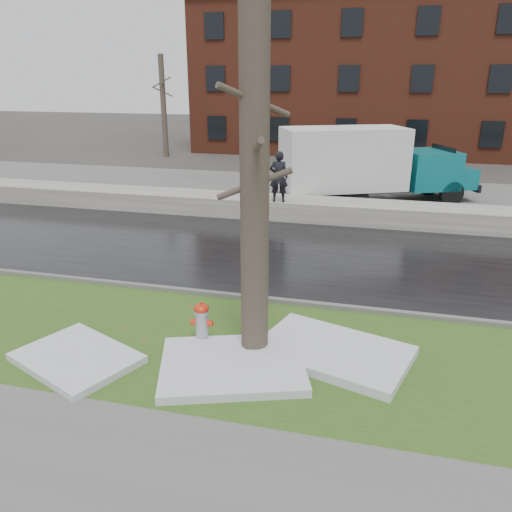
% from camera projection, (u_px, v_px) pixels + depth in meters
% --- Properties ---
extents(ground, '(120.00, 120.00, 0.00)m').
position_uv_depth(ground, '(265.00, 322.00, 11.05)').
color(ground, '#47423D').
rests_on(ground, ground).
extents(verge, '(60.00, 4.50, 0.04)m').
position_uv_depth(verge, '(250.00, 349.00, 9.91)').
color(verge, '#2E511B').
rests_on(verge, ground).
extents(sidewalk, '(60.00, 3.00, 0.05)m').
position_uv_depth(sidewalk, '(177.00, 493.00, 6.48)').
color(sidewalk, slate).
rests_on(sidewalk, ground).
extents(road, '(60.00, 7.00, 0.03)m').
position_uv_depth(road, '(298.00, 255.00, 15.15)').
color(road, black).
rests_on(road, ground).
extents(parking_lot, '(60.00, 9.00, 0.03)m').
position_uv_depth(parking_lot, '(329.00, 195.00, 22.91)').
color(parking_lot, slate).
rests_on(parking_lot, ground).
extents(curb, '(60.00, 0.15, 0.14)m').
position_uv_depth(curb, '(274.00, 301.00, 11.94)').
color(curb, slate).
rests_on(curb, ground).
extents(snowbank, '(60.00, 1.60, 0.75)m').
position_uv_depth(snowbank, '(317.00, 210.00, 18.86)').
color(snowbank, beige).
rests_on(snowbank, ground).
extents(brick_building, '(26.00, 12.00, 10.00)m').
position_uv_depth(brick_building, '(386.00, 78.00, 36.27)').
color(brick_building, maroon).
rests_on(brick_building, ground).
extents(bg_tree_left, '(1.40, 1.62, 6.50)m').
position_uv_depth(bg_tree_left, '(163.00, 106.00, 32.74)').
color(bg_tree_left, brown).
rests_on(bg_tree_left, ground).
extents(bg_tree_center, '(1.40, 1.62, 6.50)m').
position_uv_depth(bg_tree_center, '(266.00, 104.00, 35.02)').
color(bg_tree_center, brown).
rests_on(bg_tree_center, ground).
extents(fire_hydrant, '(0.45, 0.39, 0.92)m').
position_uv_depth(fire_hydrant, '(202.00, 322.00, 9.92)').
color(fire_hydrant, '#A8A9B0').
rests_on(fire_hydrant, verge).
extents(tree, '(1.31, 1.53, 6.47)m').
position_uv_depth(tree, '(255.00, 188.00, 8.70)').
color(tree, brown).
rests_on(tree, verge).
extents(box_truck, '(9.34, 5.38, 3.19)m').
position_uv_depth(box_truck, '(366.00, 164.00, 20.85)').
color(box_truck, black).
rests_on(box_truck, ground).
extents(worker, '(0.74, 0.55, 1.87)m').
position_uv_depth(worker, '(279.00, 177.00, 18.19)').
color(worker, black).
rests_on(worker, snowbank).
extents(snow_patch_near, '(3.11, 2.74, 0.16)m').
position_uv_depth(snow_patch_near, '(232.00, 365.00, 9.18)').
color(snow_patch_near, silver).
rests_on(snow_patch_near, verge).
extents(snow_patch_far, '(2.66, 2.35, 0.14)m').
position_uv_depth(snow_patch_far, '(77.00, 358.00, 9.44)').
color(snow_patch_far, silver).
rests_on(snow_patch_far, verge).
extents(snow_patch_side, '(3.21, 2.55, 0.18)m').
position_uv_depth(snow_patch_side, '(333.00, 352.00, 9.62)').
color(snow_patch_side, silver).
rests_on(snow_patch_side, verge).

